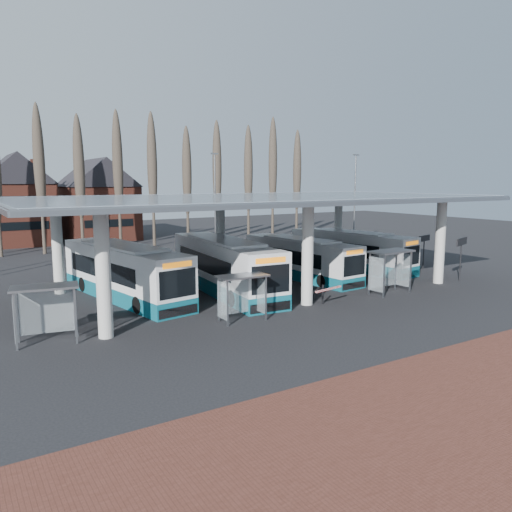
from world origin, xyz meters
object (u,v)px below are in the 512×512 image
shelter_0 (45,301)px  shelter_2 (389,262)px  bus_3 (350,251)px  bus_1 (224,267)px  bus_2 (300,259)px  bus_0 (124,273)px  shelter_1 (241,287)px

shelter_0 → shelter_2: bearing=7.3°
bus_3 → shelter_0: 26.15m
bus_1 → bus_2: 7.28m
bus_0 → bus_1: (6.31, -1.63, 0.06)m
bus_1 → shelter_1: size_ratio=4.80×
bus_1 → bus_2: (7.18, 1.17, -0.23)m
bus_1 → bus_2: bearing=14.1°
bus_2 → shelter_2: 7.60m
bus_3 → shelter_1: (-15.71, -8.74, 0.29)m
shelter_1 → shelter_2: size_ratio=0.85×
bus_2 → shelter_1: bus_2 is taller
shelter_0 → shelter_1: (9.42, -1.52, -0.16)m
bus_1 → shelter_2: bus_1 is taller
bus_3 → shelter_0: size_ratio=3.78×
bus_3 → bus_0: bearing=171.7°
bus_3 → shelter_1: size_ratio=4.34×
bus_1 → shelter_2: size_ratio=4.10×
bus_1 → shelter_0: (-12.01, -5.15, 0.28)m
shelter_1 → shelter_2: (11.51, 0.48, 0.28)m
shelter_1 → shelter_0: bearing=172.7°
bus_3 → shelter_2: size_ratio=3.70×
bus_0 → bus_3: bearing=-8.4°
bus_0 → bus_3: 19.43m
bus_0 → bus_3: size_ratio=1.08×
bus_2 → bus_3: bearing=4.0°
shelter_0 → shelter_2: size_ratio=0.98×
shelter_2 → bus_0: bearing=149.4°
bus_2 → shelter_1: 12.53m
bus_0 → bus_3: (19.42, 0.43, -0.11)m
bus_2 → shelter_1: bearing=-145.7°
bus_1 → bus_0: bearing=170.3°
bus_1 → shelter_1: (-2.59, -6.67, 0.12)m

